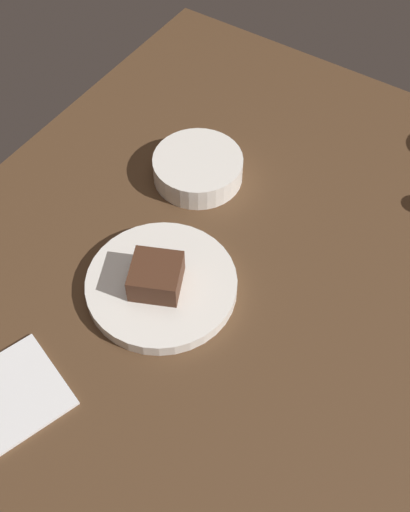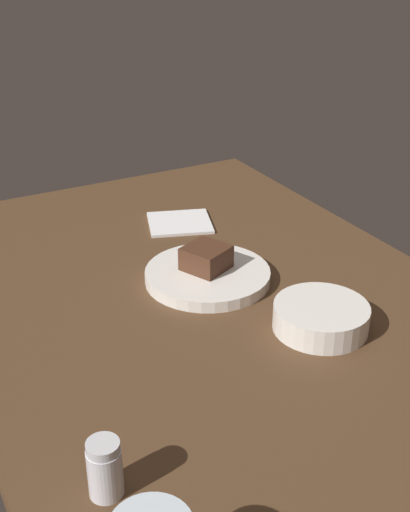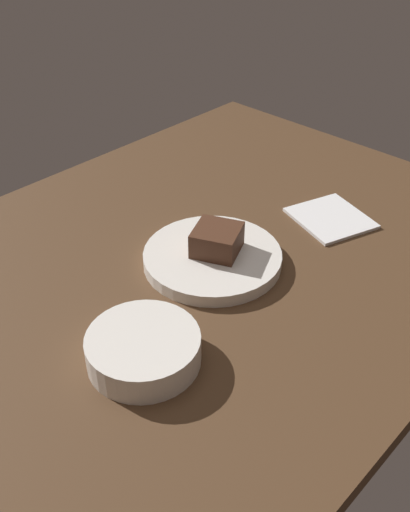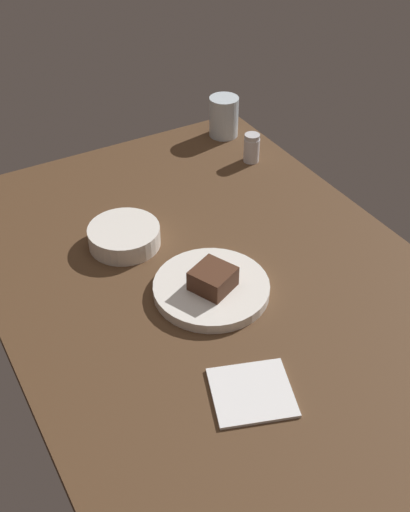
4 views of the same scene
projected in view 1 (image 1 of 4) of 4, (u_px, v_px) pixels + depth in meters
The scene contains 5 objects.
dining_table at pixel (192, 286), 99.43cm from camera, with size 120.00×84.00×3.00cm, color #4C331E.
dessert_plate at pixel (162, 285), 96.42cm from camera, with size 22.72×22.72×2.11cm, color white.
chocolate_cake_slice at pixel (156, 276), 93.50cm from camera, with size 7.18×7.25×4.25cm, color #472819.
side_bowl at pixel (198, 168), 109.58cm from camera, with size 15.33×15.33×4.25cm, color white.
folded_napkin at pixel (15, 393), 86.80cm from camera, with size 12.24×13.17×0.60cm, color white.
Camera 1 is at (45.68, 32.37, 83.82)cm, focal length 45.19 mm.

